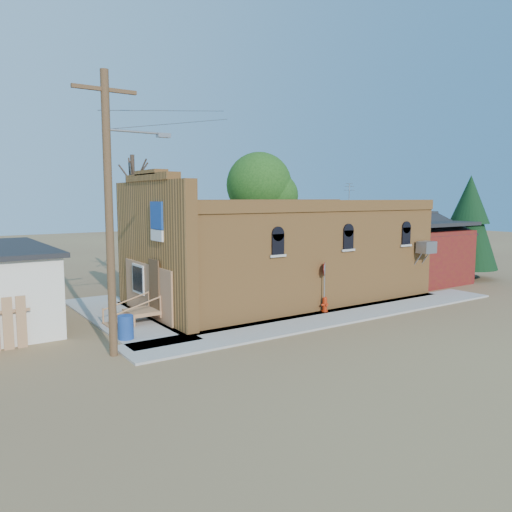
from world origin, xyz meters
TOP-DOWN VIEW (x-y plane):
  - ground at (0.00, 0.00)m, footprint 120.00×120.00m
  - sidewalk_south at (1.50, 0.90)m, footprint 19.00×2.20m
  - sidewalk_west at (-6.30, 6.00)m, footprint 2.60×10.00m
  - brick_bar at (1.64, 5.49)m, footprint 16.40×7.97m
  - red_shed at (11.50, 5.50)m, footprint 5.40×6.40m
  - utility_pole at (-8.14, 1.20)m, footprint 3.12×0.26m
  - tree_bare_near at (-3.00, 13.00)m, footprint 2.80×2.80m
  - tree_leafy at (6.00, 13.50)m, footprint 4.40×4.40m
  - evergreen_tree at (15.50, 4.00)m, footprint 3.60×3.60m
  - fire_hydrant at (1.48, 1.80)m, footprint 0.40×0.40m
  - stop_sign at (1.44, 1.80)m, footprint 0.46×0.46m
  - trash_barrel at (-7.30, 2.57)m, footprint 0.74×0.74m

SIDE VIEW (x-z plane):
  - ground at x=0.00m, z-range 0.00..0.00m
  - sidewalk_south at x=1.50m, z-range 0.00..0.08m
  - sidewalk_west at x=-6.30m, z-range 0.00..0.08m
  - fire_hydrant at x=1.48m, z-range 0.08..0.75m
  - trash_barrel at x=-7.30m, z-range 0.08..0.93m
  - stop_sign at x=1.44m, z-range 0.67..2.87m
  - red_shed at x=11.50m, z-range 0.12..4.42m
  - brick_bar at x=1.64m, z-range -0.81..5.49m
  - evergreen_tree at x=15.50m, z-range 0.46..6.96m
  - utility_pole at x=-8.14m, z-range 0.27..9.27m
  - tree_leafy at x=6.00m, z-range 1.86..10.01m
  - tree_bare_near at x=-3.00m, z-range 2.14..9.79m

